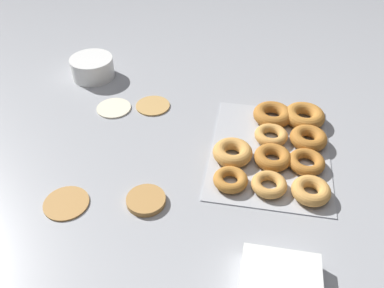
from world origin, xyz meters
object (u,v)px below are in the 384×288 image
at_px(pancake_2, 66,203).
at_px(donut_tray, 278,146).
at_px(container_stack, 280,286).
at_px(pancake_3, 114,107).
at_px(pancake_1, 147,200).
at_px(batter_bowl, 92,68).
at_px(pancake_0, 153,105).

xyz_separation_m(pancake_2, donut_tray, (0.27, -0.48, 0.01)).
bearing_deg(container_stack, pancake_3, 44.10).
relative_size(pancake_3, donut_tray, 0.25).
distance_m(pancake_2, container_stack, 0.51).
relative_size(pancake_1, donut_tray, 0.23).
bearing_deg(pancake_3, donut_tray, -102.31).
xyz_separation_m(pancake_3, batter_bowl, (0.17, 0.13, 0.03)).
height_order(pancake_2, batter_bowl, batter_bowl).
height_order(pancake_0, pancake_3, same).
distance_m(pancake_2, batter_bowl, 0.57).
bearing_deg(pancake_1, batter_bowl, 32.27).
height_order(pancake_2, container_stack, container_stack).
bearing_deg(batter_bowl, pancake_0, -119.22).
height_order(pancake_3, container_stack, container_stack).
height_order(pancake_1, container_stack, container_stack).
distance_m(pancake_0, batter_bowl, 0.28).
relative_size(pancake_1, container_stack, 0.61).
bearing_deg(donut_tray, container_stack, -178.59).
xyz_separation_m(pancake_2, batter_bowl, (0.55, 0.14, 0.03)).
xyz_separation_m(pancake_0, pancake_2, (-0.41, 0.10, -0.00)).
height_order(pancake_0, pancake_1, pancake_1).
relative_size(donut_tray, container_stack, 2.68).
height_order(pancake_1, pancake_2, pancake_1).
bearing_deg(pancake_1, pancake_3, 29.73).
height_order(batter_bowl, container_stack, batter_bowl).
bearing_deg(pancake_2, container_stack, -105.56).
height_order(donut_tray, container_stack, donut_tray).
xyz_separation_m(pancake_0, pancake_1, (-0.38, -0.08, 0.00)).
height_order(pancake_0, donut_tray, donut_tray).
relative_size(pancake_0, pancake_1, 1.12).
distance_m(pancake_1, pancake_2, 0.19).
bearing_deg(pancake_0, donut_tray, -110.27).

